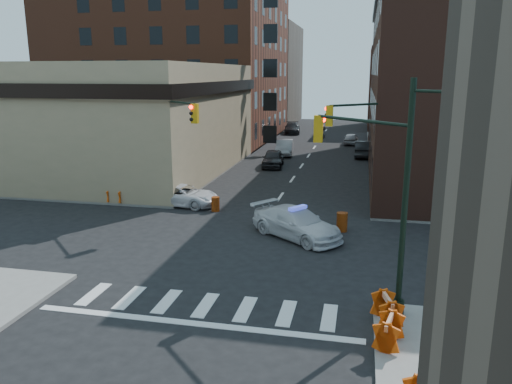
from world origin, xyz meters
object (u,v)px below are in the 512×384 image
at_px(parked_car_enear, 364,149).
at_px(barricade_nw_a, 139,188).
at_px(parked_car_wfar, 285,147).
at_px(barrel_bank, 215,204).
at_px(pickup, 182,195).
at_px(pedestrian_a, 113,189).
at_px(barricade_se_a, 387,310).
at_px(pedestrian_b, 86,182).
at_px(barrel_road, 342,222).
at_px(police_car, 296,223).
at_px(parked_car_wnear, 273,158).

height_order(parked_car_enear, barricade_nw_a, parked_car_enear).
bearing_deg(parked_car_wfar, parked_car_enear, -2.35).
height_order(parked_car_enear, barrel_bank, parked_car_enear).
bearing_deg(pickup, pedestrian_a, 102.56).
xyz_separation_m(barrel_bank, barricade_nw_a, (-6.19, 2.40, 0.16)).
bearing_deg(barricade_nw_a, barricade_se_a, -33.95).
height_order(pedestrian_a, pedestrian_b, pedestrian_b).
bearing_deg(pedestrian_b, parked_car_enear, 40.79).
bearing_deg(barrel_road, barricade_se_a, -79.31).
xyz_separation_m(police_car, barrel_road, (2.25, 1.54, -0.25)).
xyz_separation_m(pedestrian_b, barrel_road, (17.16, -3.60, -0.62)).
relative_size(parked_car_wnear, barrel_road, 4.35).
bearing_deg(police_car, parked_car_wnear, 50.35).
distance_m(barrel_road, barricade_se_a, 10.37).
height_order(barrel_bank, barricade_se_a, barricade_se_a).
distance_m(pedestrian_a, barricade_se_a, 21.24).
height_order(pickup, parked_car_enear, parked_car_enear).
distance_m(pickup, barricade_se_a, 18.22).
distance_m(parked_car_wfar, pedestrian_a, 23.26).
bearing_deg(parked_car_wnear, pedestrian_a, -122.90).
bearing_deg(barricade_se_a, barrel_bank, 23.05).
bearing_deg(police_car, barricade_se_a, -117.56).
height_order(police_car, parked_car_enear, parked_car_enear).
bearing_deg(parked_car_wnear, pickup, -108.06).
height_order(parked_car_wfar, barrel_bank, parked_car_wfar).
bearing_deg(barrel_bank, police_car, -35.71).
height_order(police_car, parked_car_wnear, parked_car_wnear).
bearing_deg(barricade_se_a, pickup, 27.55).
relative_size(police_car, pedestrian_a, 3.37).
bearing_deg(pedestrian_a, barrel_bank, 3.29).
bearing_deg(pickup, barrel_road, -101.63).
relative_size(police_car, pickup, 1.09).
xyz_separation_m(parked_car_wnear, parked_car_wfar, (0.00, 6.84, 0.02)).
height_order(parked_car_wfar, barricade_nw_a, parked_car_wfar).
xyz_separation_m(pedestrian_a, barricade_se_a, (16.77, -13.03, -0.31)).
height_order(parked_car_wnear, barrel_bank, parked_car_wnear).
relative_size(parked_car_wfar, pedestrian_a, 3.05).
bearing_deg(pickup, barricade_se_a, -131.60).
xyz_separation_m(pedestrian_a, barrel_road, (14.85, -2.84, -0.42)).
height_order(pickup, barrel_road, pickup).
height_order(barricade_se_a, barricade_nw_a, barricade_se_a).
xyz_separation_m(pickup, barricade_nw_a, (-3.70, 1.50, -0.06)).
xyz_separation_m(pickup, barrel_road, (10.28, -3.34, -0.15)).
bearing_deg(pedestrian_b, police_car, -28.14).
xyz_separation_m(parked_car_enear, barrel_bank, (-8.81, -22.78, -0.37)).
height_order(pickup, pedestrian_b, pedestrian_b).
distance_m(pedestrian_a, barricade_nw_a, 2.20).
bearing_deg(barrel_road, parked_car_enear, 87.68).
distance_m(pedestrian_a, barrel_bank, 7.09).
relative_size(pedestrian_a, barrel_bank, 1.75).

